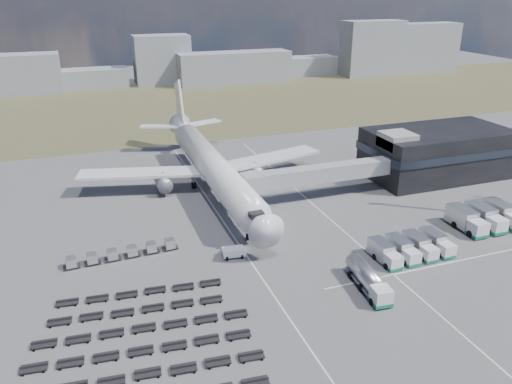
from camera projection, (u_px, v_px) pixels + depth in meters
name	position (u px, v px, depth m)	size (l,w,h in m)	color
ground	(269.00, 267.00, 72.97)	(420.00, 420.00, 0.00)	#565659
grass_strip	(152.00, 108.00, 168.68)	(420.00, 90.00, 0.01)	#4A452C
lane_markings	(320.00, 247.00, 78.62)	(47.12, 110.00, 0.01)	silver
terminal	(437.00, 152.00, 106.69)	(30.40, 16.40, 11.00)	black
jet_bridge	(309.00, 176.00, 93.76)	(30.30, 3.80, 7.05)	#939399
airliner	(210.00, 164.00, 99.11)	(51.59, 64.53, 17.62)	white
skyline	(163.00, 64.00, 201.99)	(313.44, 25.12, 23.97)	gray
fuel_tanker	(368.00, 280.00, 66.89)	(3.36, 9.90, 3.14)	white
pushback_tug	(233.00, 253.00, 75.34)	(3.28, 1.85, 1.48)	white
catering_truck	(245.00, 176.00, 103.31)	(2.80, 6.78, 3.11)	white
service_trucks_near	(411.00, 248.00, 75.40)	(11.83, 6.69, 2.60)	white
service_trucks_far	(485.00, 217.00, 84.56)	(10.53, 7.99, 3.19)	white
uld_row	(122.00, 253.00, 74.86)	(16.99, 2.35, 1.54)	black
baggage_dollies	(140.00, 341.00, 57.18)	(27.20, 23.08, 0.67)	black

